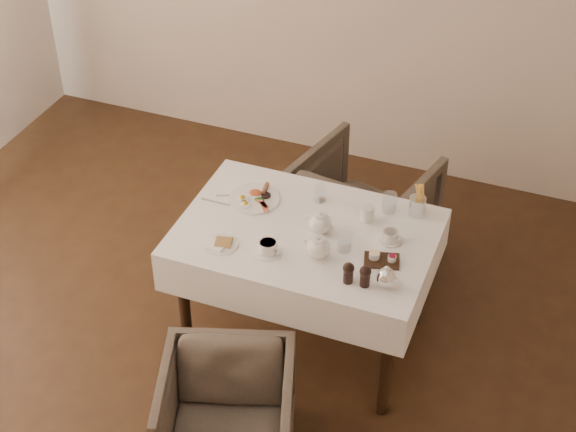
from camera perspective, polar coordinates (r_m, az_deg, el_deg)
The scene contains 20 objects.
table at distance 4.48m, azimuth 1.17°, elevation -2.15°, with size 1.28×0.88×0.75m.
armchair_near at distance 4.19m, azimuth -3.92°, elevation -12.79°, with size 0.60×0.62×0.56m, color #453D32.
armchair_far at distance 5.25m, azimuth 4.78°, elevation 0.40°, with size 0.72×0.74×0.68m, color #453D32.
breakfast_plate at distance 4.61m, azimuth -2.17°, elevation 1.18°, with size 0.27×0.27×0.03m.
side_plate at distance 4.32m, azimuth -4.44°, elevation -1.83°, with size 0.17×0.16×0.02m.
teapot_centre at distance 4.36m, azimuth 2.10°, elevation -0.39°, with size 0.16×0.12×0.13m, color white, non-canonical shape.
teapot_front at distance 4.21m, azimuth 1.97°, elevation -1.99°, with size 0.16×0.12×0.13m, color white, non-canonical shape.
creamer at distance 4.47m, azimuth 5.14°, elevation 0.18°, with size 0.07×0.07×0.08m, color white.
teacup_near at distance 4.25m, azimuth -1.30°, elevation -2.09°, with size 0.14×0.14×0.07m.
teacup_far at distance 4.36m, azimuth 6.65°, elevation -1.33°, with size 0.12×0.12×0.06m.
glass_left at distance 4.58m, azimuth 2.08°, elevation 1.47°, with size 0.06×0.06×0.09m, color silver.
glass_mid at distance 4.27m, azimuth 3.68°, elevation -1.71°, with size 0.07×0.07×0.09m, color silver.
glass_right at distance 4.53m, azimuth 6.58°, elevation 0.87°, with size 0.07×0.07×0.10m, color silver.
condiment_board at distance 4.24m, azimuth 6.06°, elevation -2.81°, with size 0.19×0.15×0.04m.
pepper_mill_left at distance 4.09m, azimuth 3.92°, elevation -3.67°, with size 0.06×0.06×0.11m, color black, non-canonical shape.
pepper_mill_right at distance 4.08m, azimuth 5.01°, elevation -3.88°, with size 0.06×0.06×0.11m, color black, non-canonical shape.
silver_pot at distance 4.08m, azimuth 6.37°, elevation -3.89°, with size 0.11×0.09×0.12m, color white, non-canonical shape.
fries_cup at distance 4.51m, azimuth 8.39°, elevation 0.93°, with size 0.09×0.09×0.18m.
cutlery_fork at distance 4.65m, azimuth -3.61°, elevation 1.33°, with size 0.01×0.17×0.00m, color silver.
cutlery_knife at distance 4.61m, azimuth -4.68°, elevation 0.89°, with size 0.01×0.17×0.00m, color silver.
Camera 1 is at (1.60, -2.56, 3.51)m, focal length 55.00 mm.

